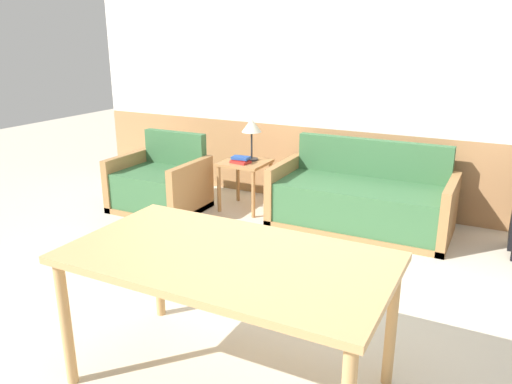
{
  "coord_description": "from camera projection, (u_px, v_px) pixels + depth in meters",
  "views": [
    {
      "loc": [
        1.23,
        -2.57,
        1.85
      ],
      "look_at": [
        -0.62,
        1.04,
        0.56
      ],
      "focal_mm": 35.0,
      "sensor_mm": 36.0,
      "label": 1
    }
  ],
  "objects": [
    {
      "name": "ground_plane",
      "position": [
        267.0,
        329.0,
        3.28
      ],
      "size": [
        16.0,
        16.0,
        0.0
      ],
      "primitive_type": "plane",
      "color": "beige"
    },
    {
      "name": "wall_back",
      "position": [
        381.0,
        85.0,
        5.1
      ],
      "size": [
        7.2,
        0.06,
        2.7
      ],
      "color": "#AD7A4C",
      "rests_on": "ground_plane"
    },
    {
      "name": "couch",
      "position": [
        361.0,
        202.0,
        4.93
      ],
      "size": [
        1.73,
        0.8,
        0.83
      ],
      "color": "#9E7042",
      "rests_on": "ground_plane"
    },
    {
      "name": "armchair",
      "position": [
        160.0,
        186.0,
        5.45
      ],
      "size": [
        0.93,
        0.76,
        0.81
      ],
      "rotation": [
        0.0,
        0.0,
        0.01
      ],
      "color": "#9E7042",
      "rests_on": "ground_plane"
    },
    {
      "name": "side_table",
      "position": [
        245.0,
        171.0,
        5.41
      ],
      "size": [
        0.48,
        0.48,
        0.54
      ],
      "color": "#9E7042",
      "rests_on": "ground_plane"
    },
    {
      "name": "table_lamp",
      "position": [
        252.0,
        128.0,
        5.32
      ],
      "size": [
        0.21,
        0.21,
        0.45
      ],
      "color": "#262628",
      "rests_on": "side_table"
    },
    {
      "name": "book_stack",
      "position": [
        241.0,
        160.0,
        5.3
      ],
      "size": [
        0.21,
        0.17,
        0.07
      ],
      "color": "#B22823",
      "rests_on": "side_table"
    },
    {
      "name": "dining_table",
      "position": [
        227.0,
        268.0,
        2.57
      ],
      "size": [
        1.67,
        0.91,
        0.78
      ],
      "color": "tan",
      "rests_on": "ground_plane"
    }
  ]
}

